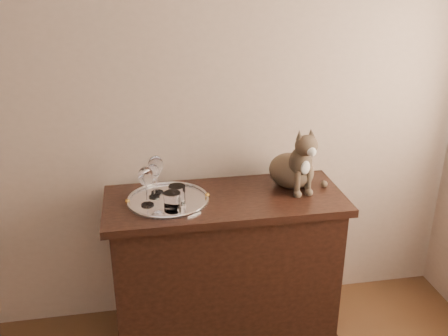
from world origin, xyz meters
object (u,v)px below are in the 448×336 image
at_px(sideboard, 225,269).
at_px(tray, 168,201).
at_px(wine_glass_a, 153,181).
at_px(cat, 292,155).
at_px(tumbler_a, 177,195).
at_px(wine_glass_b, 156,175).
at_px(tumbler_b, 172,202).
at_px(wine_glass_c, 146,186).

distance_m(sideboard, tray, 0.51).
xyz_separation_m(wine_glass_a, cat, (0.71, 0.03, 0.08)).
bearing_deg(cat, tumbler_a, 179.39).
bearing_deg(wine_glass_b, cat, -1.58).
xyz_separation_m(wine_glass_a, wine_glass_b, (0.02, 0.05, 0.01)).
distance_m(wine_glass_a, tumbler_a, 0.15).
distance_m(sideboard, tumbler_a, 0.54).
xyz_separation_m(tray, cat, (0.65, 0.07, 0.17)).
bearing_deg(tray, cat, 6.48).
height_order(tray, tumbler_b, tumbler_b).
distance_m(tray, tumbler_b, 0.13).
distance_m(sideboard, tumbler_b, 0.56).
height_order(tray, wine_glass_a, wine_glass_a).
bearing_deg(sideboard, tray, 179.25).
relative_size(sideboard, wine_glass_a, 6.87).
bearing_deg(tumbler_a, wine_glass_c, 178.15).
height_order(sideboard, tumbler_b, tumbler_b).
bearing_deg(wine_glass_c, cat, 8.51).
bearing_deg(tray, wine_glass_c, -159.19).
xyz_separation_m(tray, tumbler_b, (0.01, -0.12, 0.05)).
xyz_separation_m(sideboard, tray, (-0.28, 0.00, 0.43)).
bearing_deg(wine_glass_b, sideboard, -16.22).
bearing_deg(tumbler_a, wine_glass_b, 123.32).
height_order(wine_glass_b, tumbler_b, wine_glass_b).
distance_m(sideboard, wine_glass_b, 0.63).
xyz_separation_m(sideboard, wine_glass_c, (-0.38, -0.03, 0.53)).
height_order(sideboard, tray, tray).
bearing_deg(wine_glass_a, cat, 2.25).
bearing_deg(cat, tray, 174.97).
height_order(wine_glass_a, tumbler_a, wine_glass_a).
height_order(wine_glass_a, tumbler_b, wine_glass_a).
bearing_deg(wine_glass_c, wine_glass_b, 67.68).
bearing_deg(wine_glass_a, wine_glass_c, -113.03).
bearing_deg(wine_glass_b, wine_glass_c, -112.32).
bearing_deg(wine_glass_b, tray, -62.85).
distance_m(wine_glass_a, tumbler_b, 0.18).
distance_m(tray, wine_glass_b, 0.15).
bearing_deg(tray, tumbler_b, -83.68).
distance_m(wine_glass_a, wine_glass_b, 0.05).
xyz_separation_m(sideboard, cat, (0.36, 0.08, 0.60)).
relative_size(wine_glass_c, cat, 0.57).
xyz_separation_m(wine_glass_c, tumbler_b, (0.11, -0.08, -0.05)).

